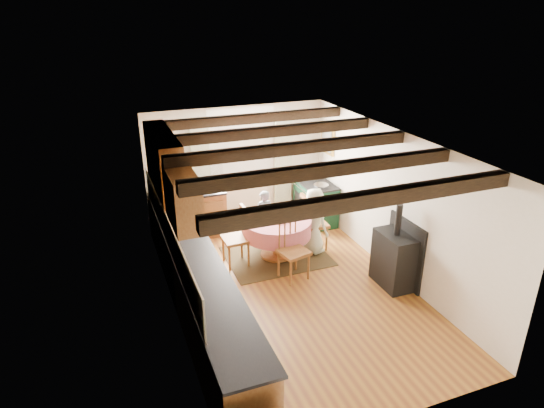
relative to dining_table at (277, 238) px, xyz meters
name	(u,v)px	position (x,y,z in m)	size (l,w,h in m)	color
floor	(290,289)	(-0.19, -1.06, -0.36)	(3.60, 5.50, 0.00)	#9B6522
ceiling	(293,142)	(-0.19, -1.06, 2.04)	(3.60, 5.50, 0.00)	white
wall_back	(237,166)	(-0.19, 1.69, 0.84)	(3.60, 0.00, 2.40)	silver
wall_front	(401,330)	(-0.19, -3.81, 0.84)	(3.60, 0.00, 2.40)	silver
wall_left	(170,240)	(-1.99, -1.06, 0.84)	(0.00, 5.50, 2.40)	silver
wall_right	(394,204)	(1.61, -1.06, 0.84)	(0.00, 5.50, 2.40)	silver
beam_a	(369,199)	(-0.19, -3.06, 1.95)	(3.60, 0.16, 0.16)	black
beam_b	(325,170)	(-0.19, -2.06, 1.95)	(3.60, 0.16, 0.16)	black
beam_c	(292,148)	(-0.19, -1.06, 1.95)	(3.60, 0.16, 0.16)	black
beam_d	(267,132)	(-0.19, -0.06, 1.95)	(3.60, 0.16, 0.16)	black
beam_e	(248,119)	(-0.19, 0.94, 1.95)	(3.60, 0.16, 0.16)	black
splash_left	(168,231)	(-1.97, -0.76, 0.84)	(0.02, 4.50, 0.55)	beige
splash_back	(187,172)	(-1.19, 1.67, 0.84)	(1.40, 0.02, 0.55)	beige
base_cabinet_left	(195,284)	(-1.69, -1.06, 0.08)	(0.60, 5.30, 0.88)	olive
base_cabinet_back	(191,214)	(-1.24, 1.39, 0.08)	(1.30, 0.60, 0.88)	olive
worktop_left	(194,256)	(-1.67, -1.06, 0.54)	(0.64, 5.30, 0.04)	black
worktop_back	(189,193)	(-1.24, 1.37, 0.54)	(1.30, 0.64, 0.04)	black
wall_cabinet_glass	(164,161)	(-1.82, 0.14, 1.59)	(0.34, 1.80, 0.90)	olive
wall_cabinet_solid	(183,199)	(-1.82, -1.36, 1.54)	(0.34, 0.90, 0.70)	olive
window_frame	(241,146)	(-0.09, 1.68, 1.24)	(1.34, 0.03, 1.54)	white
window_pane	(241,146)	(-0.09, 1.68, 1.24)	(1.20, 0.01, 1.40)	white
curtain_left	(201,177)	(-0.94, 1.59, 0.74)	(0.35, 0.10, 2.10)	beige
curtain_right	(283,167)	(0.76, 1.59, 0.74)	(0.35, 0.10, 2.10)	beige
curtain_rod	(242,117)	(-0.09, 1.59, 1.84)	(0.03, 0.03, 2.00)	black
wall_picture	(328,139)	(1.58, 1.24, 1.34)	(0.04, 0.50, 0.60)	gold
wall_plate	(286,137)	(0.86, 1.66, 1.34)	(0.30, 0.30, 0.02)	silver
rug	(277,256)	(0.00, 0.00, -0.36)	(1.77, 1.38, 0.01)	#3D3017
dining_table	(277,238)	(0.00, 0.00, 0.00)	(1.21, 1.21, 0.73)	#C85A64
chair_near	(294,250)	(0.00, -0.76, 0.16)	(0.44, 0.47, 1.04)	#9D602D
chair_left	(235,237)	(-0.75, 0.02, 0.15)	(0.44, 0.47, 1.04)	#9D602D
chair_right	(315,222)	(0.77, 0.07, 0.16)	(0.45, 0.47, 1.05)	#9D602D
aga_range	(316,202)	(1.28, 1.08, 0.07)	(0.61, 0.95, 0.87)	#0E321E
cast_iron_stove	(395,246)	(1.39, -1.51, 0.33)	(0.42, 0.70, 1.39)	black
child_far	(264,217)	(-0.01, 0.63, 0.15)	(0.38, 0.25, 1.04)	#4D585F
child_right	(314,221)	(0.69, -0.06, 0.25)	(0.60, 0.39, 1.22)	beige
bowl_a	(279,219)	(0.02, -0.06, 0.39)	(0.22, 0.22, 0.05)	silver
bowl_b	(283,218)	(0.10, -0.04, 0.40)	(0.21, 0.21, 0.06)	silver
cup	(267,213)	(-0.10, 0.25, 0.41)	(0.09, 0.09, 0.09)	silver
canister_tall	(181,187)	(-1.40, 1.33, 0.68)	(0.15, 0.15, 0.26)	#262628
canister_wide	(193,186)	(-1.14, 1.39, 0.66)	(0.18, 0.18, 0.20)	#262628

